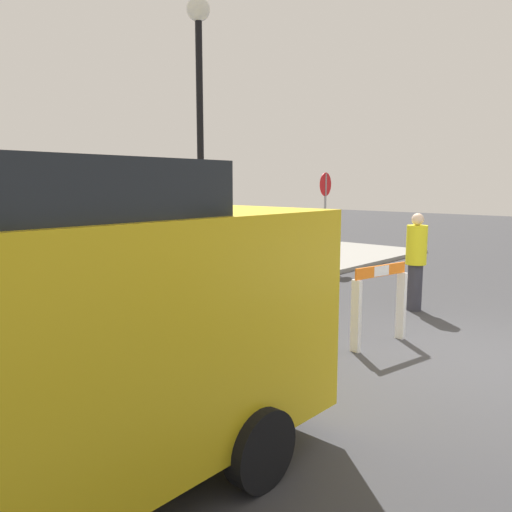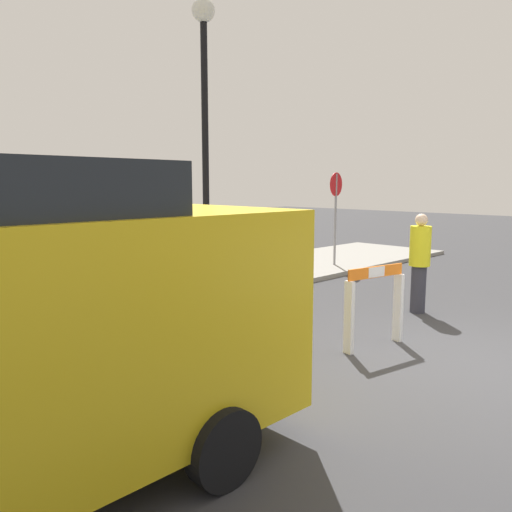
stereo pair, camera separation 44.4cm
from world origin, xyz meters
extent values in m
plane|color=#38383A|center=(0.00, 0.00, 0.00)|extent=(60.00, 60.00, 0.00)
cube|color=gray|center=(0.00, 6.10, 0.05)|extent=(18.00, 3.21, 0.11)
cylinder|color=black|center=(0.17, 5.33, 0.23)|extent=(0.29, 0.29, 0.24)
cylinder|color=black|center=(0.17, 5.33, 2.65)|extent=(0.13, 0.13, 5.09)
sphere|color=silver|center=(0.17, 5.33, 5.37)|extent=(0.44, 0.44, 0.44)
cylinder|color=gray|center=(4.39, 5.32, 1.27)|extent=(0.06, 0.06, 2.33)
cylinder|color=red|center=(4.39, 5.32, 2.16)|extent=(0.60, 0.10, 0.60)
cube|color=white|center=(-0.02, 4.32, 0.46)|extent=(0.07, 0.14, 0.92)
cube|color=white|center=(-0.78, 4.38, 0.46)|extent=(0.07, 0.14, 0.92)
cube|color=orange|center=(-0.40, 4.35, 0.99)|extent=(0.82, 0.09, 0.15)
cube|color=white|center=(-0.40, 4.35, 0.99)|extent=(0.25, 0.05, 0.14)
cube|color=white|center=(-0.80, 1.25, 0.48)|extent=(0.08, 0.14, 0.96)
cube|color=white|center=(0.11, 1.07, 0.48)|extent=(0.08, 0.14, 0.96)
cube|color=orange|center=(-0.34, 1.16, 1.03)|extent=(0.98, 0.21, 0.15)
cube|color=white|center=(-0.34, 1.16, 1.03)|extent=(0.30, 0.09, 0.14)
cube|color=black|center=(-2.26, 3.81, 0.02)|extent=(0.30, 0.30, 0.04)
cone|color=orange|center=(-2.26, 3.81, 0.37)|extent=(0.22, 0.22, 0.67)
cylinder|color=white|center=(-2.26, 3.81, 0.41)|extent=(0.13, 0.13, 0.09)
cube|color=black|center=(0.82, 4.01, 0.02)|extent=(0.30, 0.30, 0.04)
cone|color=orange|center=(0.82, 4.01, 0.35)|extent=(0.23, 0.22, 0.62)
cylinder|color=white|center=(0.82, 4.01, 0.38)|extent=(0.13, 0.13, 0.09)
cube|color=black|center=(-1.36, 4.24, 0.02)|extent=(0.30, 0.30, 0.04)
cone|color=orange|center=(-1.36, 4.24, 0.34)|extent=(0.23, 0.22, 0.60)
cylinder|color=white|center=(-1.36, 4.24, 0.37)|extent=(0.13, 0.13, 0.08)
cube|color=black|center=(-2.18, 2.09, 0.02)|extent=(0.30, 0.30, 0.04)
cone|color=orange|center=(-2.18, 2.09, 0.28)|extent=(0.22, 0.22, 0.48)
cylinder|color=white|center=(-2.18, 2.09, 0.31)|extent=(0.13, 0.13, 0.07)
cylinder|color=#33333D|center=(1.78, 1.64, 0.40)|extent=(0.34, 0.34, 0.81)
cylinder|color=yellow|center=(1.78, 1.64, 1.15)|extent=(0.48, 0.48, 0.67)
sphere|color=beige|center=(1.78, 1.64, 1.59)|extent=(0.28, 0.28, 0.21)
cylinder|color=black|center=(-3.84, 2.16, 0.30)|extent=(0.60, 0.18, 0.60)
cylinder|color=black|center=(-3.84, 0.21, 0.30)|extent=(0.60, 0.18, 0.60)
camera|label=1|loc=(-6.34, -2.02, 2.19)|focal=35.00mm
camera|label=2|loc=(-6.03, -2.34, 2.19)|focal=35.00mm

